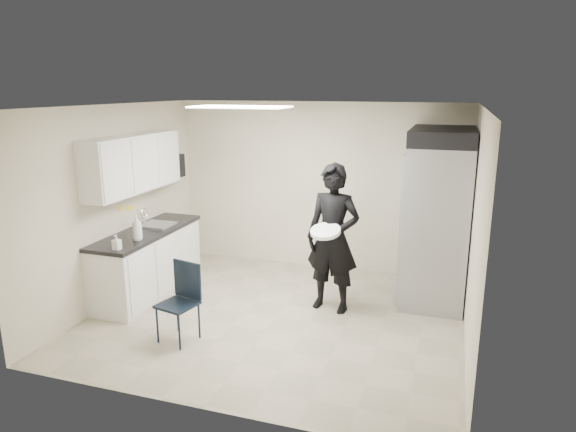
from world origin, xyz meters
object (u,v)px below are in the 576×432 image
(commercial_fridge, at_px, (437,223))
(man_tuxedo, at_px, (333,238))
(folding_chair, at_px, (177,305))
(lower_counter, at_px, (148,264))

(commercial_fridge, xyz_separation_m, man_tuxedo, (-1.23, -0.80, -0.10))
(man_tuxedo, bearing_deg, commercial_fridge, 42.04)
(folding_chair, height_order, man_tuxedo, man_tuxedo)
(lower_counter, distance_m, man_tuxedo, 2.62)
(lower_counter, xyz_separation_m, folding_chair, (1.09, -1.11, 0.01))
(commercial_fridge, distance_m, folding_chair, 3.52)
(lower_counter, distance_m, commercial_fridge, 3.98)
(lower_counter, relative_size, folding_chair, 2.18)
(lower_counter, relative_size, commercial_fridge, 0.90)
(lower_counter, relative_size, man_tuxedo, 1.00)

